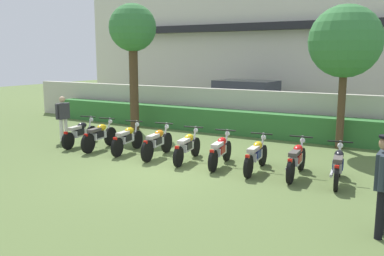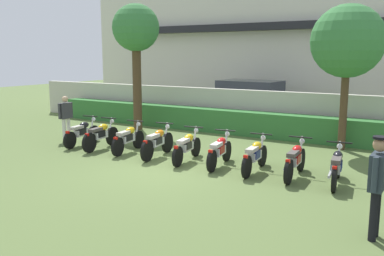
# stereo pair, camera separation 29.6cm
# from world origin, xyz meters

# --- Properties ---
(ground) EXTENTS (60.00, 60.00, 0.00)m
(ground) POSITION_xyz_m (0.00, 0.00, 0.00)
(ground) COLOR #566B38
(building) EXTENTS (24.87, 6.50, 8.30)m
(building) POSITION_xyz_m (0.00, 14.21, 4.15)
(building) COLOR beige
(building) RESTS_ON ground
(compound_wall) EXTENTS (23.62, 0.30, 1.67)m
(compound_wall) POSITION_xyz_m (0.00, 6.55, 0.84)
(compound_wall) COLOR #BCB7A8
(compound_wall) RESTS_ON ground
(hedge_row) EXTENTS (18.90, 0.70, 0.91)m
(hedge_row) POSITION_xyz_m (0.00, 5.85, 0.46)
(hedge_row) COLOR #337033
(hedge_row) RESTS_ON ground
(parked_car) EXTENTS (4.63, 2.37, 1.89)m
(parked_car) POSITION_xyz_m (-1.22, 8.89, 0.94)
(parked_car) COLOR #9EA3A8
(parked_car) RESTS_ON ground
(tree_near_inspector) EXTENTS (1.88, 1.88, 5.04)m
(tree_near_inspector) POSITION_xyz_m (-4.50, 4.68, 3.96)
(tree_near_inspector) COLOR #4C3823
(tree_near_inspector) RESTS_ON ground
(tree_far_side) EXTENTS (2.30, 2.30, 4.61)m
(tree_far_side) POSITION_xyz_m (3.50, 5.16, 3.43)
(tree_far_side) COLOR #4C3823
(tree_far_side) RESTS_ON ground
(motorcycle_in_row_0) EXTENTS (0.60, 1.89, 0.94)m
(motorcycle_in_row_0) POSITION_xyz_m (-4.21, 1.27, 0.44)
(motorcycle_in_row_0) COLOR black
(motorcycle_in_row_0) RESTS_ON ground
(motorcycle_in_row_1) EXTENTS (0.60, 1.87, 0.97)m
(motorcycle_in_row_1) POSITION_xyz_m (-3.24, 1.16, 0.46)
(motorcycle_in_row_1) COLOR black
(motorcycle_in_row_1) RESTS_ON ground
(motorcycle_in_row_2) EXTENTS (0.60, 1.82, 0.95)m
(motorcycle_in_row_2) POSITION_xyz_m (-2.17, 1.24, 0.44)
(motorcycle_in_row_2) COLOR black
(motorcycle_in_row_2) RESTS_ON ground
(motorcycle_in_row_3) EXTENTS (0.60, 1.92, 0.98)m
(motorcycle_in_row_3) POSITION_xyz_m (-1.02, 1.22, 0.46)
(motorcycle_in_row_3) COLOR black
(motorcycle_in_row_3) RESTS_ON ground
(motorcycle_in_row_4) EXTENTS (0.60, 1.90, 0.95)m
(motorcycle_in_row_4) POSITION_xyz_m (0.03, 1.22, 0.44)
(motorcycle_in_row_4) COLOR black
(motorcycle_in_row_4) RESTS_ON ground
(motorcycle_in_row_5) EXTENTS (0.60, 1.84, 0.95)m
(motorcycle_in_row_5) POSITION_xyz_m (1.08, 1.22, 0.44)
(motorcycle_in_row_5) COLOR black
(motorcycle_in_row_5) RESTS_ON ground
(motorcycle_in_row_6) EXTENTS (0.60, 1.90, 0.95)m
(motorcycle_in_row_6) POSITION_xyz_m (2.14, 1.20, 0.44)
(motorcycle_in_row_6) COLOR black
(motorcycle_in_row_6) RESTS_ON ground
(motorcycle_in_row_7) EXTENTS (0.60, 1.92, 0.96)m
(motorcycle_in_row_7) POSITION_xyz_m (3.20, 1.24, 0.45)
(motorcycle_in_row_7) COLOR black
(motorcycle_in_row_7) RESTS_ON ground
(motorcycle_in_row_8) EXTENTS (0.60, 1.79, 0.96)m
(motorcycle_in_row_8) POSITION_xyz_m (4.22, 1.16, 0.45)
(motorcycle_in_row_8) COLOR black
(motorcycle_in_row_8) RESTS_ON ground
(inspector_person) EXTENTS (0.22, 0.65, 1.59)m
(inspector_person) POSITION_xyz_m (-5.32, 1.59, 0.93)
(inspector_person) COLOR silver
(inspector_person) RESTS_ON ground
(officer_0) EXTENTS (0.24, 0.69, 1.74)m
(officer_0) POSITION_xyz_m (5.44, -1.57, 1.04)
(officer_0) COLOR black
(officer_0) RESTS_ON ground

